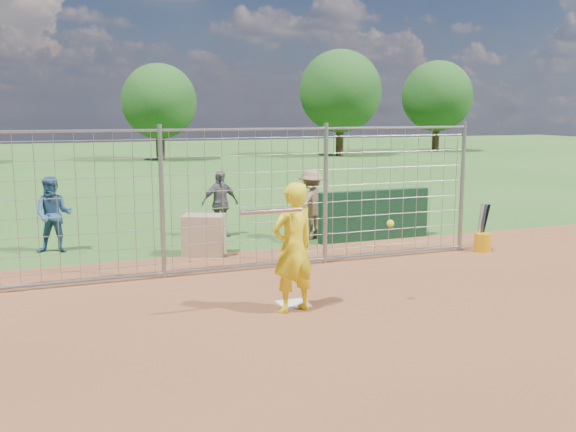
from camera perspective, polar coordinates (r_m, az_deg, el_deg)
name	(u,v)px	position (r m, az deg, el deg)	size (l,w,h in m)	color
ground	(288,301)	(9.70, 0.04, -7.55)	(100.00, 100.00, 0.00)	#2D591E
infield_dirt	(389,378)	(7.15, 8.99, -14.00)	(18.00, 18.00, 0.00)	brown
home_plate	(293,304)	(9.52, 0.48, -7.82)	(0.43, 0.43, 0.02)	silver
dugout_wall	(374,215)	(14.17, 7.66, 0.08)	(2.60, 0.20, 1.10)	#11381E
batter	(293,248)	(8.98, 0.45, -2.83)	(0.67, 0.44, 1.85)	yellow
bystander_a	(53,215)	(13.59, -20.13, 0.10)	(0.74, 0.58, 1.53)	#284E7A
bystander_b	(220,203)	(14.49, -6.07, 1.13)	(0.88, 0.37, 1.51)	#58575C
bystander_c	(311,204)	(14.15, 2.08, 1.05)	(1.00, 0.57, 1.54)	#866849
equipment_bin	(204,235)	(12.70, -7.48, -1.69)	(0.80, 0.55, 0.80)	tan
equipment_in_play	(302,214)	(8.69, 1.21, 0.15)	(2.25, 0.18, 0.35)	silver
bucket_with_bats	(483,240)	(13.51, 16.91, -2.02)	(0.34, 0.34, 0.98)	orange
backstop_fence	(248,200)	(11.27, -3.62, 1.39)	(9.08, 0.08, 2.60)	gray
tree_line	(161,94)	(37.36, -11.26, 10.61)	(44.66, 6.72, 6.48)	#3F2B19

